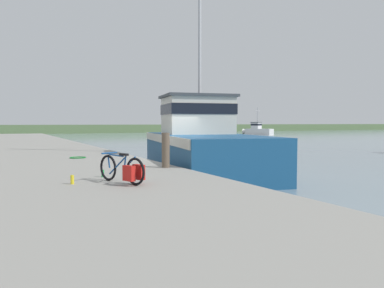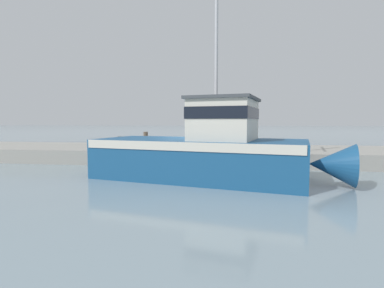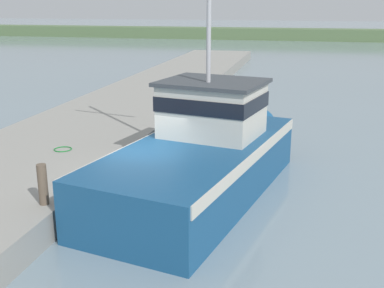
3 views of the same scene
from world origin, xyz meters
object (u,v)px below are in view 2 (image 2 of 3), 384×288
at_px(bicycle_touring, 119,142).
at_px(water_bottle_by_bike, 139,146).
at_px(fishing_boat_main, 209,149).
at_px(mooring_post, 146,141).
at_px(water_bottle_on_curb, 132,144).

xyz_separation_m(bicycle_touring, water_bottle_by_bike, (-0.21, 1.29, -0.22)).
bearing_deg(fishing_boat_main, bicycle_touring, -118.99).
bearing_deg(mooring_post, bicycle_touring, -130.19).
bearing_deg(fishing_boat_main, water_bottle_by_bike, -126.51).
height_order(bicycle_touring, mooring_post, mooring_post).
distance_m(fishing_boat_main, water_bottle_by_bike, 7.67).
relative_size(fishing_boat_main, bicycle_touring, 6.97).
xyz_separation_m(fishing_boat_main, bicycle_touring, (-5.52, -6.38, -0.15)).
xyz_separation_m(fishing_boat_main, water_bottle_by_bike, (-5.72, -5.09, -0.37)).
bearing_deg(mooring_post, water_bottle_by_bike, -153.04).
bearing_deg(water_bottle_on_curb, fishing_boat_main, 41.63).
relative_size(bicycle_touring, water_bottle_by_bike, 8.36).
bearing_deg(water_bottle_by_bike, water_bottle_on_curb, -138.53).
bearing_deg(bicycle_touring, fishing_boat_main, 28.65).
distance_m(bicycle_touring, water_bottle_on_curb, 1.23).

